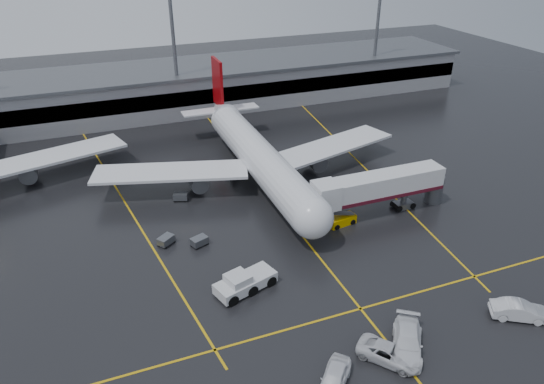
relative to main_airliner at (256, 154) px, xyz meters
name	(u,v)px	position (x,y,z in m)	size (l,w,h in m)	color
ground	(280,208)	(0.00, -9.70, -4.21)	(220.00, 220.00, 0.00)	black
apron_line_centre	(280,208)	(0.00, -9.70, -4.20)	(0.25, 90.00, 0.02)	gold
apron_line_stop	(361,309)	(0.00, -31.70, -4.20)	(60.00, 0.25, 0.02)	gold
apron_line_left	(124,201)	(-20.00, 0.30, -4.20)	(0.25, 70.00, 0.02)	gold
apron_line_right	(357,160)	(18.00, 0.30, -4.20)	(0.25, 70.00, 0.02)	gold
terminal	(196,86)	(0.00, 38.23, 0.11)	(122.00, 19.00, 8.60)	gray
light_mast_mid	(174,45)	(-5.00, 32.30, 10.27)	(3.00, 1.20, 25.45)	#595B60
light_mast_right	(377,29)	(40.00, 32.30, 10.27)	(3.00, 1.20, 25.45)	#595B60
main_airliner	(256,154)	(0.00, 0.00, 0.00)	(48.80, 45.60, 14.10)	silver
jet_bridge	(380,188)	(11.87, -15.70, -0.28)	(19.90, 3.40, 6.05)	silver
pushback_tractor	(244,283)	(-10.21, -24.47, -3.24)	(7.31, 4.68, 2.43)	silver
belt_loader	(342,220)	(5.97, -16.42, -3.61)	(4.02, 2.28, 2.42)	#C69601
service_van_a	(389,353)	(-1.11, -38.57, -3.40)	(2.68, 5.81, 1.61)	silver
service_van_b	(407,342)	(1.16, -38.06, -3.26)	(2.67, 6.56, 1.90)	white
service_van_c	(520,311)	(14.07, -38.60, -3.28)	(1.96, 5.63, 1.85)	silver
service_van_d	(334,379)	(-7.09, -39.35, -3.33)	(2.09, 5.19, 1.77)	white
baggage_cart_a	(199,241)	(-12.65, -14.41, -3.58)	(2.33, 1.93, 1.12)	#595B60
baggage_cart_b	(166,240)	(-16.43, -12.72, -3.58)	(2.38, 2.24, 1.12)	#595B60
baggage_cart_c	(181,196)	(-12.36, -2.36, -3.58)	(2.33, 1.93, 1.12)	#595B60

